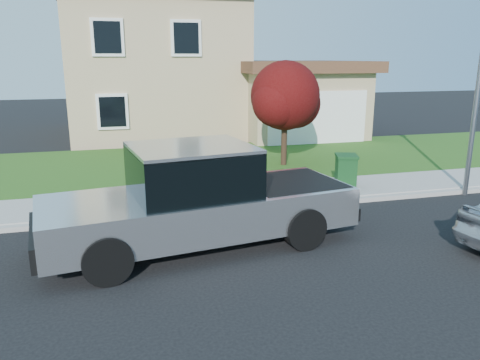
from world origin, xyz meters
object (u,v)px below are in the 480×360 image
at_px(pickup_truck, 199,200).
at_px(woman, 164,187).
at_px(ornamental_tree, 286,99).
at_px(trash_bin, 346,171).
at_px(street_lamp, 480,78).

relative_size(pickup_truck, woman, 3.44).
relative_size(pickup_truck, ornamental_tree, 1.85).
xyz_separation_m(woman, ornamental_tree, (4.76, 4.95, 1.50)).
distance_m(woman, trash_bin, 5.53).
distance_m(woman, ornamental_tree, 7.03).
distance_m(pickup_truck, street_lamp, 8.46).
bearing_deg(pickup_truck, trash_bin, 22.25).
xyz_separation_m(woman, street_lamp, (8.54, 0.28, 2.36)).
bearing_deg(trash_bin, pickup_truck, -131.17).
distance_m(woman, street_lamp, 8.86).
bearing_deg(woman, ornamental_tree, -152.08).
bearing_deg(ornamental_tree, street_lamp, -51.07).
bearing_deg(trash_bin, ornamental_tree, 117.39).
xyz_separation_m(pickup_truck, ornamental_tree, (4.19, 6.35, 1.43)).
distance_m(ornamental_tree, street_lamp, 6.06).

